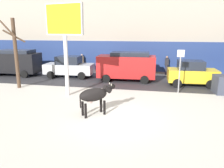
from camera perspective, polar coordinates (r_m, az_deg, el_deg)
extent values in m
plane|color=silver|center=(10.50, 0.00, -8.95)|extent=(120.00, 120.00, 0.00)
cube|color=#333338|center=(18.22, 5.25, 0.75)|extent=(60.00, 5.60, 0.01)
cube|color=#A39989|center=(24.59, 7.52, 19.21)|extent=(44.00, 6.00, 13.00)
cube|color=navy|center=(21.56, 6.48, 7.01)|extent=(43.12, 0.10, 2.80)
ellipsoid|color=black|center=(10.73, -4.77, -2.73)|extent=(1.46, 1.36, 0.64)
cylinder|color=black|center=(11.30, -2.82, -5.43)|extent=(0.12, 0.12, 0.70)
cylinder|color=black|center=(10.97, -1.94, -6.02)|extent=(0.12, 0.12, 0.70)
cylinder|color=black|center=(10.94, -7.48, -6.18)|extent=(0.12, 0.12, 0.70)
cylinder|color=black|center=(10.59, -6.72, -6.82)|extent=(0.12, 0.12, 0.70)
cylinder|color=black|center=(10.99, -1.21, -1.32)|extent=(0.53, 0.51, 0.44)
ellipsoid|color=black|center=(11.07, -0.20, -0.68)|extent=(0.49, 0.47, 0.28)
cone|color=beige|center=(11.10, -0.65, 0.22)|extent=(0.12, 0.13, 0.15)
cone|color=beige|center=(10.92, -0.11, -0.02)|extent=(0.12, 0.13, 0.15)
cylinder|color=black|center=(10.57, -8.06, -4.51)|extent=(0.06, 0.06, 0.60)
ellipsoid|color=beige|center=(10.75, -5.60, -4.39)|extent=(0.37, 0.36, 0.20)
cylinder|color=silver|center=(14.10, -11.52, 4.62)|extent=(0.24, 0.24, 3.80)
cube|color=silver|center=(13.96, -12.07, 15.84)|extent=(2.51, 0.72, 1.82)
cube|color=yellow|center=(13.93, -12.12, 15.84)|extent=(2.38, 0.65, 1.70)
cube|color=black|center=(22.23, -23.68, 5.03)|extent=(4.68, 2.11, 1.70)
cube|color=#1E232D|center=(21.96, -23.26, 7.62)|extent=(3.07, 1.81, 0.30)
cylinder|color=black|center=(22.41, -18.95, 3.29)|extent=(0.65, 0.25, 0.64)
cylinder|color=black|center=(20.78, -21.37, 2.34)|extent=(0.65, 0.25, 0.64)
cylinder|color=black|center=(23.95, -25.30, 3.35)|extent=(0.65, 0.25, 0.64)
cube|color=#B7BABF|center=(20.02, -10.81, 3.87)|extent=(4.28, 1.95, 0.84)
cube|color=#1E232D|center=(19.91, -10.91, 6.02)|extent=(2.07, 1.64, 0.68)
cylinder|color=black|center=(20.51, -6.34, 3.06)|extent=(0.65, 0.25, 0.64)
cylinder|color=black|center=(18.85, -7.75, 2.09)|extent=(0.65, 0.25, 0.64)
cylinder|color=black|center=(21.39, -13.42, 3.20)|extent=(0.65, 0.25, 0.64)
cylinder|color=black|center=(19.81, -15.34, 2.28)|extent=(0.65, 0.25, 0.64)
cube|color=red|center=(18.20, 3.67, 4.50)|extent=(4.68, 2.11, 1.70)
cube|color=#1E232D|center=(18.04, 4.67, 7.61)|extent=(3.07, 1.81, 0.30)
cylinder|color=black|center=(19.20, 8.35, 2.28)|extent=(0.65, 0.25, 0.64)
cylinder|color=black|center=(17.34, 8.25, 1.08)|extent=(0.65, 0.25, 0.64)
cylinder|color=black|center=(19.46, -0.49, 2.58)|extent=(0.65, 0.25, 0.64)
cylinder|color=black|center=(17.63, -1.51, 1.42)|extent=(0.65, 0.25, 0.64)
cube|color=gold|center=(17.58, 19.69, 2.09)|extent=(3.58, 1.86, 0.90)
cube|color=#1E232D|center=(17.43, 19.40, 4.59)|extent=(1.87, 1.58, 0.64)
cylinder|color=black|center=(18.73, 22.54, 1.09)|extent=(0.65, 0.25, 0.64)
cylinder|color=black|center=(17.12, 23.80, -0.12)|extent=(0.65, 0.25, 0.64)
cylinder|color=black|center=(18.32, 15.62, 1.38)|extent=(0.65, 0.25, 0.64)
cylinder|color=black|center=(16.67, 16.23, 0.17)|extent=(0.65, 0.25, 0.64)
cylinder|color=#282833|center=(22.54, -7.58, 4.28)|extent=(0.24, 0.24, 0.88)
cube|color=brown|center=(22.44, -7.64, 6.20)|extent=(0.36, 0.22, 0.64)
sphere|color=tan|center=(22.39, -7.68, 7.29)|extent=(0.20, 0.20, 0.20)
cylinder|color=#282833|center=(21.31, 13.65, 3.48)|extent=(0.24, 0.24, 0.88)
cube|color=#232328|center=(21.19, 13.77, 5.50)|extent=(0.36, 0.22, 0.64)
sphere|color=#9E7051|center=(21.14, 13.83, 6.65)|extent=(0.20, 0.20, 0.20)
cylinder|color=#4C3828|center=(17.05, -23.25, 7.04)|extent=(0.25, 0.25, 4.82)
cylinder|color=#4C3828|center=(16.33, -23.62, 11.08)|extent=(1.17, 0.87, 0.87)
cylinder|color=#4C3828|center=(16.55, -25.02, 12.56)|extent=(1.18, 0.21, 1.17)
cylinder|color=gray|center=(15.02, 16.75, 2.14)|extent=(0.08, 0.08, 2.40)
cube|color=silver|center=(14.82, 17.12, 7.45)|extent=(0.44, 0.04, 0.44)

